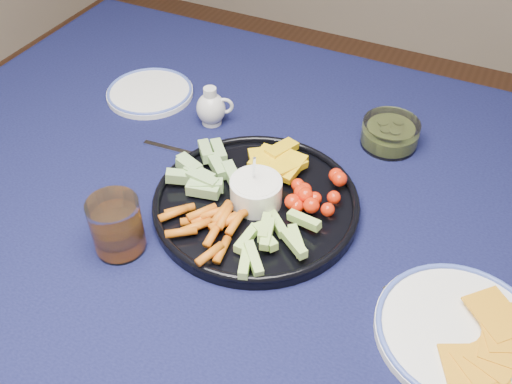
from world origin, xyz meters
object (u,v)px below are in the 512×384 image
at_px(pickle_bowl, 390,134).
at_px(juice_tumbler, 117,228).
at_px(crudite_platter, 255,200).
at_px(side_plate_extra, 150,92).
at_px(dining_table, 303,235).
at_px(cheese_plate, 461,330).
at_px(creamer_pitcher, 211,108).

xyz_separation_m(pickle_bowl, juice_tumbler, (-0.32, -0.46, 0.02)).
distance_m(crudite_platter, side_plate_extra, 0.43).
bearing_deg(dining_table, cheese_plate, -27.75).
distance_m(dining_table, creamer_pitcher, 0.33).
bearing_deg(crudite_platter, side_plate_extra, 148.88).
height_order(creamer_pitcher, juice_tumbler, juice_tumbler).
height_order(creamer_pitcher, pickle_bowl, creamer_pitcher).
bearing_deg(pickle_bowl, juice_tumbler, -124.82).
relative_size(dining_table, crudite_platter, 4.59).
bearing_deg(dining_table, creamer_pitcher, 152.67).
bearing_deg(dining_table, pickle_bowl, 69.46).
height_order(crudite_platter, cheese_plate, crudite_platter).
xyz_separation_m(cheese_plate, juice_tumbler, (-0.54, -0.07, 0.03)).
height_order(creamer_pitcher, side_plate_extra, creamer_pitcher).
distance_m(crudite_platter, creamer_pitcher, 0.27).
relative_size(creamer_pitcher, cheese_plate, 0.34).
distance_m(creamer_pitcher, juice_tumbler, 0.37).
bearing_deg(side_plate_extra, cheese_plate, -23.71).
bearing_deg(side_plate_extra, creamer_pitcher, -9.64).
relative_size(dining_table, creamer_pitcher, 19.85).
height_order(crudite_platter, creamer_pitcher, crudite_platter).
bearing_deg(pickle_bowl, dining_table, -110.54).
bearing_deg(creamer_pitcher, side_plate_extra, 170.36).
xyz_separation_m(dining_table, crudite_platter, (-0.08, -0.05, 0.11)).
xyz_separation_m(creamer_pitcher, pickle_bowl, (0.35, 0.09, -0.01)).
bearing_deg(crudite_platter, pickle_bowl, 60.35).
relative_size(cheese_plate, juice_tumbler, 2.47).
xyz_separation_m(pickle_bowl, side_plate_extra, (-0.53, -0.06, -0.02)).
height_order(dining_table, pickle_bowl, pickle_bowl).
xyz_separation_m(creamer_pitcher, juice_tumbler, (0.03, -0.37, 0.01)).
distance_m(crudite_platter, juice_tumbler, 0.24).
relative_size(cheese_plate, side_plate_extra, 1.28).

